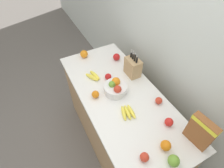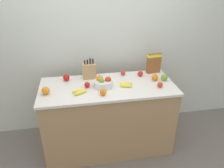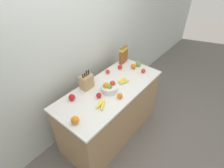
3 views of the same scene
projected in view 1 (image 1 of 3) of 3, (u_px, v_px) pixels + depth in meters
name	position (u px, v px, depth m)	size (l,w,h in m)	color
ground_plane	(118.00, 139.00, 2.32)	(14.00, 14.00, 0.00)	slate
wall_back	(177.00, 45.00, 1.57)	(9.00, 0.06, 2.60)	silver
counter	(119.00, 121.00, 1.99)	(1.61, 0.71, 0.92)	tan
knife_block	(133.00, 67.00, 1.79)	(0.17, 0.12, 0.30)	tan
cereal_box	(201.00, 131.00, 1.23)	(0.19, 0.08, 0.27)	brown
fruit_bowl	(115.00, 88.00, 1.65)	(0.22, 0.22, 0.14)	silver
banana_bunch_left	(93.00, 76.00, 1.81)	(0.18, 0.13, 0.04)	yellow
banana_bunch_right	(128.00, 112.00, 1.50)	(0.17, 0.13, 0.03)	yellow
apple_by_knife_block	(116.00, 57.00, 2.00)	(0.08, 0.08, 0.08)	red
apple_front	(144.00, 157.00, 1.22)	(0.07, 0.07, 0.07)	red
apple_near_bananas	(174.00, 161.00, 1.19)	(0.08, 0.08, 0.08)	#6B9E33
apple_rear	(169.00, 122.00, 1.41)	(0.07, 0.07, 0.07)	red
apple_middle	(159.00, 101.00, 1.57)	(0.06, 0.06, 0.06)	red
apple_rightmost	(108.00, 77.00, 1.78)	(0.07, 0.07, 0.07)	red
orange_back_center	(95.00, 94.00, 1.62)	(0.07, 0.07, 0.07)	orange
orange_near_bowl	(166.00, 145.00, 1.27)	(0.08, 0.08, 0.08)	orange
orange_by_cereal	(84.00, 54.00, 2.03)	(0.09, 0.09, 0.09)	orange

